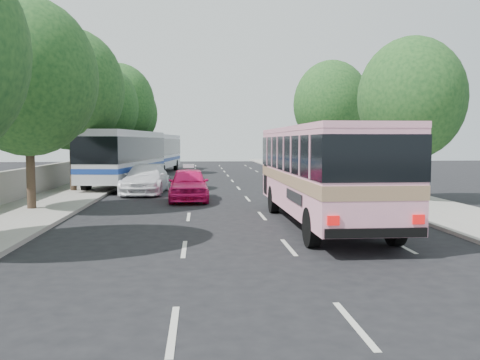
{
  "coord_description": "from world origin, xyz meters",
  "views": [
    {
      "loc": [
        -1.48,
        -15.8,
        2.94
      ],
      "look_at": [
        -0.05,
        1.86,
        1.6
      ],
      "focal_mm": 38.0,
      "sensor_mm": 36.0,
      "label": 1
    }
  ],
  "objects": [
    {
      "name": "ground",
      "position": [
        0.0,
        0.0,
        0.0
      ],
      "size": [
        120.0,
        120.0,
        0.0
      ],
      "primitive_type": "plane",
      "color": "black",
      "rests_on": "ground"
    },
    {
      "name": "taxi_roof_sign",
      "position": [
        -2.0,
        9.59,
        1.73
      ],
      "size": [
        0.55,
        0.19,
        0.18
      ],
      "primitive_type": "cube",
      "rotation": [
        0.0,
        0.0,
        0.02
      ],
      "color": "silver",
      "rests_on": "pink_taxi"
    },
    {
      "name": "tree_left_d",
      "position": [
        -8.52,
        21.94,
        5.63
      ],
      "size": [
        5.52,
        5.52,
        8.6
      ],
      "color": "#38281E",
      "rests_on": "ground"
    },
    {
      "name": "pink_taxi",
      "position": [
        -2.0,
        9.59,
        0.82
      ],
      "size": [
        2.01,
        4.83,
        1.64
      ],
      "primitive_type": "imported",
      "rotation": [
        0.0,
        0.0,
        0.02
      ],
      "color": "#EF146E",
      "rests_on": "ground"
    },
    {
      "name": "tour_coach_front",
      "position": [
        -6.3,
        18.11,
        2.18
      ],
      "size": [
        4.25,
        12.37,
        3.63
      ],
      "rotation": [
        0.0,
        0.0,
        -0.14
      ],
      "color": "silver",
      "rests_on": "ground"
    },
    {
      "name": "tour_coach_rear",
      "position": [
        -5.36,
        33.04,
        2.16
      ],
      "size": [
        3.79,
        12.21,
        3.59
      ],
      "rotation": [
        0.0,
        0.0,
        -0.1
      ],
      "color": "silver",
      "rests_on": "ground"
    },
    {
      "name": "tree_left_c",
      "position": [
        -8.62,
        13.94,
        6.12
      ],
      "size": [
        6.0,
        6.0,
        9.35
      ],
      "color": "#38281E",
      "rests_on": "ground"
    },
    {
      "name": "tree_left_b",
      "position": [
        -8.42,
        5.94,
        5.82
      ],
      "size": [
        5.7,
        5.7,
        8.88
      ],
      "color": "#38281E",
      "rests_on": "ground"
    },
    {
      "name": "tree_right_near",
      "position": [
        8.78,
        7.94,
        5.2
      ],
      "size": [
        5.1,
        5.1,
        7.95
      ],
      "color": "#38281E",
      "rests_on": "ground"
    },
    {
      "name": "tree_left_e",
      "position": [
        -8.42,
        29.94,
        6.43
      ],
      "size": [
        6.3,
        6.3,
        9.82
      ],
      "color": "#38281E",
      "rests_on": "ground"
    },
    {
      "name": "sidewalk_right",
      "position": [
        8.5,
        20.0,
        0.06
      ],
      "size": [
        4.0,
        90.0,
        0.12
      ],
      "primitive_type": "cube",
      "color": "#9E998E",
      "rests_on": "ground"
    },
    {
      "name": "tree_left_f",
      "position": [
        -8.62,
        37.94,
        6.0
      ],
      "size": [
        5.88,
        5.88,
        9.16
      ],
      "color": "#38281E",
      "rests_on": "ground"
    },
    {
      "name": "sidewalk_left",
      "position": [
        -8.5,
        20.0,
        0.07
      ],
      "size": [
        4.0,
        90.0,
        0.15
      ],
      "primitive_type": "cube",
      "color": "#9E998E",
      "rests_on": "ground"
    },
    {
      "name": "tree_right_far",
      "position": [
        9.08,
        23.94,
        6.12
      ],
      "size": [
        6.0,
        6.0,
        9.35
      ],
      "color": "#38281E",
      "rests_on": "ground"
    },
    {
      "name": "white_pickup",
      "position": [
        -4.5,
        13.28,
        0.82
      ],
      "size": [
        2.65,
        5.77,
        1.63
      ],
      "primitive_type": "imported",
      "rotation": [
        0.0,
        0.0,
        -0.06
      ],
      "color": "white",
      "rests_on": "ground"
    },
    {
      "name": "low_wall",
      "position": [
        -10.3,
        20.0,
        0.9
      ],
      "size": [
        0.3,
        90.0,
        1.5
      ],
      "primitive_type": "cube",
      "color": "#9E998E",
      "rests_on": "sidewalk_left"
    },
    {
      "name": "pink_bus",
      "position": [
        2.81,
        1.65,
        2.15
      ],
      "size": [
        2.83,
        10.83,
        3.45
      ],
      "rotation": [
        0.0,
        0.0,
        0.01
      ],
      "color": "#FFA4C1",
      "rests_on": "ground"
    }
  ]
}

